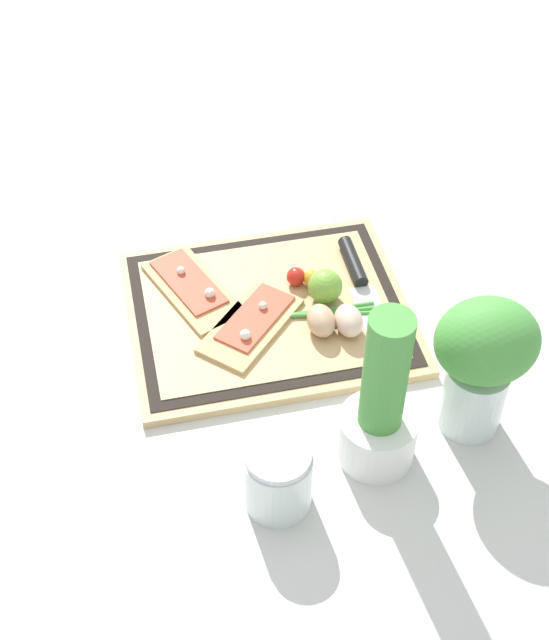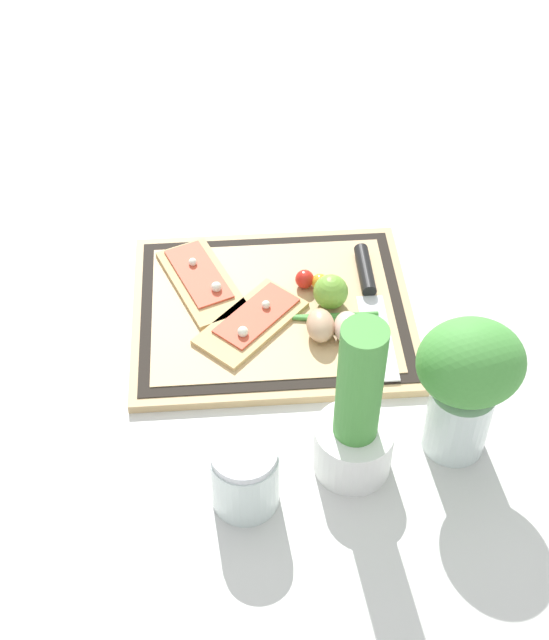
{
  "view_description": "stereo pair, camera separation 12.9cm",
  "coord_description": "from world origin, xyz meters",
  "px_view_note": "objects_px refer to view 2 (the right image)",
  "views": [
    {
      "loc": [
        0.19,
        0.92,
        0.96
      ],
      "look_at": [
        0.0,
        0.04,
        0.03
      ],
      "focal_mm": 50.0,
      "sensor_mm": 36.0,
      "label": 1
    },
    {
      "loc": [
        0.07,
        0.94,
        0.96
      ],
      "look_at": [
        0.0,
        0.04,
        0.03
      ],
      "focal_mm": 50.0,
      "sensor_mm": 36.0,
      "label": 2
    }
  ],
  "objects_px": {
    "knife": "(369,289)",
    "lime": "(331,293)",
    "cherry_tomato_yellow": "(320,282)",
    "pizza_slice_far": "(252,321)",
    "herb_glass": "(467,380)",
    "egg_pink": "(348,328)",
    "egg_brown": "(320,325)",
    "cherry_tomato_red": "(305,279)",
    "sauce_jar": "(245,479)",
    "pizza_slice_near": "(202,280)",
    "herb_pot": "(356,423)"
  },
  "relations": [
    {
      "from": "knife",
      "to": "lime",
      "type": "height_order",
      "value": "lime"
    },
    {
      "from": "knife",
      "to": "cherry_tomato_yellow",
      "type": "bearing_deg",
      "value": -11.34
    },
    {
      "from": "pizza_slice_far",
      "to": "cherry_tomato_yellow",
      "type": "bearing_deg",
      "value": -147.78
    },
    {
      "from": "herb_glass",
      "to": "lime",
      "type": "bearing_deg",
      "value": -61.96
    },
    {
      "from": "knife",
      "to": "egg_pink",
      "type": "xyz_separation_m",
      "value": [
        0.04,
        0.09,
        0.01
      ]
    },
    {
      "from": "egg_brown",
      "to": "herb_glass",
      "type": "height_order",
      "value": "herb_glass"
    },
    {
      "from": "cherry_tomato_red",
      "to": "sauce_jar",
      "type": "bearing_deg",
      "value": 73.3
    },
    {
      "from": "pizza_slice_near",
      "to": "lime",
      "type": "height_order",
      "value": "lime"
    },
    {
      "from": "pizza_slice_near",
      "to": "cherry_tomato_yellow",
      "type": "relative_size",
      "value": 7.69
    },
    {
      "from": "cherry_tomato_red",
      "to": "cherry_tomato_yellow",
      "type": "distance_m",
      "value": 0.02
    },
    {
      "from": "knife",
      "to": "pizza_slice_near",
      "type": "bearing_deg",
      "value": -9.27
    },
    {
      "from": "herb_pot",
      "to": "egg_pink",
      "type": "bearing_deg",
      "value": -95.76
    },
    {
      "from": "egg_pink",
      "to": "lime",
      "type": "relative_size",
      "value": 1.09
    },
    {
      "from": "knife",
      "to": "herb_pot",
      "type": "distance_m",
      "value": 0.31
    },
    {
      "from": "egg_brown",
      "to": "pizza_slice_near",
      "type": "bearing_deg",
      "value": -36.2
    },
    {
      "from": "egg_brown",
      "to": "egg_pink",
      "type": "relative_size",
      "value": 1.0
    },
    {
      "from": "cherry_tomato_red",
      "to": "herb_glass",
      "type": "distance_m",
      "value": 0.35
    },
    {
      "from": "pizza_slice_far",
      "to": "egg_pink",
      "type": "xyz_separation_m",
      "value": [
        -0.14,
        0.04,
        0.01
      ]
    },
    {
      "from": "pizza_slice_far",
      "to": "herb_glass",
      "type": "bearing_deg",
      "value": 138.63
    },
    {
      "from": "egg_pink",
      "to": "cherry_tomato_yellow",
      "type": "distance_m",
      "value": 0.11
    },
    {
      "from": "pizza_slice_near",
      "to": "sauce_jar",
      "type": "relative_size",
      "value": 2.02
    },
    {
      "from": "knife",
      "to": "herb_glass",
      "type": "bearing_deg",
      "value": 104.8
    },
    {
      "from": "pizza_slice_far",
      "to": "cherry_tomato_yellow",
      "type": "height_order",
      "value": "cherry_tomato_yellow"
    },
    {
      "from": "knife",
      "to": "cherry_tomato_red",
      "type": "relative_size",
      "value": 9.28
    },
    {
      "from": "egg_brown",
      "to": "cherry_tomato_yellow",
      "type": "distance_m",
      "value": 0.1
    },
    {
      "from": "sauce_jar",
      "to": "cherry_tomato_yellow",
      "type": "bearing_deg",
      "value": -110.28
    },
    {
      "from": "pizza_slice_near",
      "to": "cherry_tomato_yellow",
      "type": "bearing_deg",
      "value": 171.57
    },
    {
      "from": "sauce_jar",
      "to": "knife",
      "type": "bearing_deg",
      "value": -120.91
    },
    {
      "from": "egg_pink",
      "to": "lime",
      "type": "height_order",
      "value": "lime"
    },
    {
      "from": "egg_brown",
      "to": "cherry_tomato_yellow",
      "type": "relative_size",
      "value": 2.18
    },
    {
      "from": "egg_pink",
      "to": "cherry_tomato_red",
      "type": "distance_m",
      "value": 0.12
    },
    {
      "from": "sauce_jar",
      "to": "egg_pink",
      "type": "bearing_deg",
      "value": -122.68
    },
    {
      "from": "pizza_slice_far",
      "to": "egg_pink",
      "type": "bearing_deg",
      "value": 164.06
    },
    {
      "from": "knife",
      "to": "pizza_slice_far",
      "type": "bearing_deg",
      "value": 16.35
    },
    {
      "from": "egg_brown",
      "to": "egg_pink",
      "type": "xyz_separation_m",
      "value": [
        -0.04,
        0.01,
        0.0
      ]
    },
    {
      "from": "cherry_tomato_red",
      "to": "cherry_tomato_yellow",
      "type": "bearing_deg",
      "value": 162.52
    },
    {
      "from": "cherry_tomato_red",
      "to": "cherry_tomato_yellow",
      "type": "height_order",
      "value": "cherry_tomato_red"
    },
    {
      "from": "pizza_slice_far",
      "to": "herb_pot",
      "type": "xyz_separation_m",
      "value": [
        -0.11,
        0.25,
        0.07
      ]
    },
    {
      "from": "herb_pot",
      "to": "sauce_jar",
      "type": "bearing_deg",
      "value": 16.66
    },
    {
      "from": "herb_pot",
      "to": "sauce_jar",
      "type": "height_order",
      "value": "herb_pot"
    },
    {
      "from": "egg_pink",
      "to": "sauce_jar",
      "type": "height_order",
      "value": "sauce_jar"
    },
    {
      "from": "pizza_slice_near",
      "to": "egg_brown",
      "type": "distance_m",
      "value": 0.21
    },
    {
      "from": "pizza_slice_near",
      "to": "knife",
      "type": "distance_m",
      "value": 0.26
    },
    {
      "from": "pizza_slice_near",
      "to": "sauce_jar",
      "type": "bearing_deg",
      "value": 97.17
    },
    {
      "from": "egg_brown",
      "to": "sauce_jar",
      "type": "bearing_deg",
      "value": 64.84
    },
    {
      "from": "egg_pink",
      "to": "pizza_slice_near",
      "type": "bearing_deg",
      "value": -32.48
    },
    {
      "from": "lime",
      "to": "sauce_jar",
      "type": "relative_size",
      "value": 0.53
    },
    {
      "from": "cherry_tomato_red",
      "to": "herb_pot",
      "type": "relative_size",
      "value": 0.12
    },
    {
      "from": "pizza_slice_near",
      "to": "herb_pot",
      "type": "relative_size",
      "value": 0.8
    },
    {
      "from": "pizza_slice_far",
      "to": "herb_glass",
      "type": "xyz_separation_m",
      "value": [
        -0.25,
        0.22,
        0.11
      ]
    }
  ]
}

